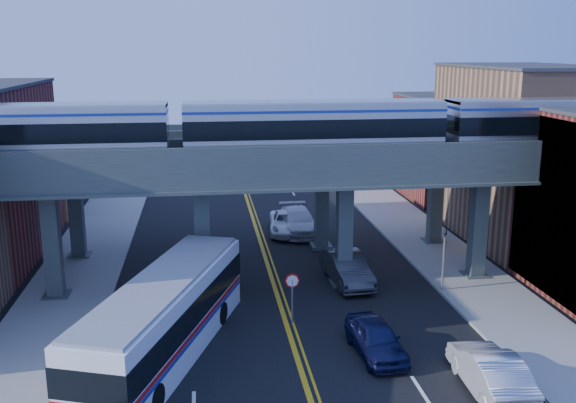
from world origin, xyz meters
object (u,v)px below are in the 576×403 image
transit_train (313,128)px  car_lane_c (287,223)px  traffic_signal (444,253)px  car_lane_a (376,338)px  stop_sign (292,290)px  car_lane_b (347,268)px  car_parked_curb (490,371)px  transit_bus (165,319)px  car_lane_d (298,221)px

transit_train → car_lane_c: 13.78m
car_lane_c → traffic_signal: bearing=-55.8°
car_lane_a → car_lane_c: (-1.34, 19.73, -0.01)m
stop_sign → car_lane_b: 6.57m
car_parked_curb → traffic_signal: bearing=-98.5°
transit_train → car_lane_c: transit_train is taller
car_lane_a → car_lane_c: car_lane_a is taller
transit_bus → stop_sign: bearing=-46.6°
stop_sign → car_lane_d: bearing=80.3°
stop_sign → transit_bus: bearing=-156.2°
transit_bus → car_lane_d: 20.54m
car_lane_a → car_lane_d: 19.68m
car_lane_c → car_lane_d: 0.85m
transit_train → stop_sign: size_ratio=16.57×
car_lane_a → car_lane_d: size_ratio=0.76×
stop_sign → car_lane_c: stop_sign is taller
car_lane_a → car_lane_b: bearing=80.4°
transit_bus → car_parked_curb: transit_bus is taller
traffic_signal → transit_bus: (-14.93, -5.66, -0.51)m
car_lane_c → car_lane_d: size_ratio=0.91×
transit_train → transit_bus: bearing=-135.9°
stop_sign → car_lane_d: stop_sign is taller
traffic_signal → car_lane_b: 5.59m
transit_train → car_lane_b: (2.08, 0.18, -8.23)m
transit_bus → car_parked_curb: (12.90, -4.82, -0.91)m
transit_train → car_lane_b: size_ratio=8.05×
transit_train → traffic_signal: 10.00m
stop_sign → car_lane_d: 16.16m
car_lane_b → car_lane_d: size_ratio=0.90×
transit_train → car_lane_d: bearing=85.5°
stop_sign → car_lane_c: (1.88, 15.96, -1.00)m
stop_sign → car_lane_b: (3.94, 5.18, -0.87)m
transit_train → stop_sign: bearing=-110.5°
transit_bus → car_lane_b: bearing=-32.2°
transit_bus → car_lane_c: size_ratio=2.50×
car_parked_curb → car_lane_a: bearing=-43.0°
car_lane_a → car_parked_curb: car_parked_curb is taller
car_lane_b → car_lane_d: car_lane_b is taller
car_lane_b → car_lane_d: (-1.22, 10.73, -0.02)m
car_lane_d → transit_train: bearing=-95.6°
transit_train → traffic_signal: transit_train is taller
traffic_signal → transit_bus: bearing=-159.2°
traffic_signal → car_lane_d: (-6.18, 12.90, -1.43)m
stop_sign → car_parked_curb: stop_sign is taller
transit_bus → car_lane_a: transit_bus is taller
car_lane_a → car_lane_d: (-0.50, 19.67, 0.10)m
car_lane_b → car_lane_c: 10.98m
car_parked_curb → stop_sign: bearing=-44.9°
traffic_signal → car_lane_a: traffic_signal is taller
car_lane_a → car_lane_c: size_ratio=0.83×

